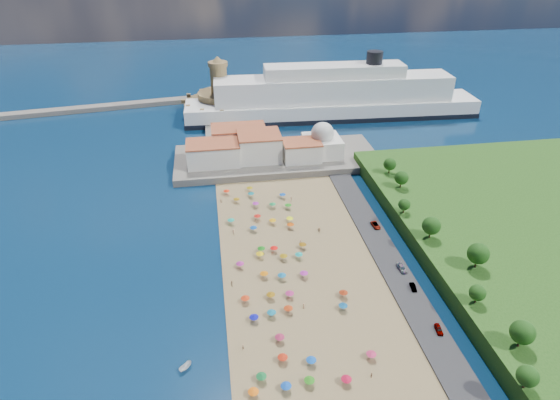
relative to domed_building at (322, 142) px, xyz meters
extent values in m
plane|color=#071938|center=(-30.00, -71.00, -8.97)|extent=(700.00, 700.00, 0.00)
cube|color=#59544C|center=(-20.00, 2.00, -7.47)|extent=(90.00, 36.00, 3.00)
cube|color=#59544C|center=(-42.00, 37.00, -7.77)|extent=(18.00, 70.00, 2.40)
cube|color=#59544C|center=(-140.00, 82.00, -7.67)|extent=(199.03, 34.77, 2.60)
cube|color=silver|center=(-48.00, -2.00, -1.47)|extent=(22.00, 14.00, 9.00)
cube|color=silver|center=(-28.00, 0.00, -0.47)|extent=(18.00, 16.00, 11.00)
cube|color=silver|center=(-10.00, -4.00, -1.97)|extent=(16.00, 12.00, 8.00)
cube|color=silver|center=(-36.00, 12.00, -0.97)|extent=(24.00, 14.00, 10.00)
cube|color=silver|center=(0.00, 0.00, -1.97)|extent=(16.00, 16.00, 8.00)
sphere|color=silver|center=(0.00, 0.00, 4.03)|extent=(10.00, 10.00, 10.00)
cylinder|color=silver|center=(0.00, 0.00, 7.83)|extent=(1.20, 1.20, 1.60)
cylinder|color=olive|center=(-42.00, 67.00, -4.97)|extent=(40.00, 40.00, 8.00)
cylinder|color=olive|center=(-42.00, 67.00, 1.53)|extent=(24.00, 24.00, 5.00)
cylinder|color=olive|center=(-42.00, 67.00, 11.03)|extent=(9.00, 9.00, 14.00)
cylinder|color=olive|center=(-42.00, 67.00, 19.23)|extent=(10.40, 10.40, 2.40)
cone|color=olive|center=(-42.00, 67.00, 21.93)|extent=(6.00, 6.00, 3.00)
cube|color=black|center=(18.67, 54.32, -7.68)|extent=(161.14, 30.03, 2.58)
cube|color=white|center=(18.67, 54.32, -4.19)|extent=(160.12, 29.59, 9.56)
cube|color=white|center=(18.67, 54.32, 6.96)|extent=(128.11, 24.09, 12.75)
cube|color=white|center=(18.67, 54.32, 16.52)|extent=(74.88, 17.77, 6.37)
cylinder|color=black|center=(39.90, 53.49, 22.89)|extent=(8.50, 8.50, 6.37)
cylinder|color=gray|center=(-43.15, -118.09, -7.72)|extent=(0.07, 0.07, 2.00)
cone|color=orange|center=(-43.15, -118.09, -6.82)|extent=(2.50, 2.50, 0.60)
cylinder|color=gray|center=(-34.67, -28.85, -7.72)|extent=(0.07, 0.07, 2.00)
cone|color=#0D6F7B|center=(-34.67, -28.85, -6.82)|extent=(2.50, 2.50, 0.60)
cylinder|color=gray|center=(-40.60, -32.31, -7.72)|extent=(0.07, 0.07, 2.00)
cone|color=#8A650C|center=(-40.60, -32.31, -6.82)|extent=(2.50, 2.50, 0.60)
cylinder|color=gray|center=(-31.09, -93.41, -7.72)|extent=(0.07, 0.07, 2.00)
cone|color=#B5350E|center=(-31.09, -93.41, -6.82)|extent=(2.50, 2.50, 0.60)
cylinder|color=gray|center=(-40.61, -95.27, -7.72)|extent=(0.07, 0.07, 2.00)
cone|color=#0C0EA7|center=(-40.61, -95.27, -6.82)|extent=(2.50, 2.50, 0.60)
cylinder|color=gray|center=(-16.17, -94.64, -7.72)|extent=(0.07, 0.07, 2.00)
cone|color=#0E5084|center=(-16.17, -94.64, -6.82)|extent=(2.50, 2.50, 0.60)
cylinder|color=gray|center=(-35.77, -94.24, -7.72)|extent=(0.07, 0.07, 2.00)
cone|color=#0E6989|center=(-35.77, -94.24, -6.82)|extent=(2.50, 2.50, 0.60)
cylinder|color=gray|center=(-30.99, -65.56, -7.72)|extent=(0.07, 0.07, 2.00)
cone|color=red|center=(-30.99, -65.56, -6.82)|extent=(2.50, 2.50, 0.60)
cylinder|color=gray|center=(-36.29, -52.72, -7.72)|extent=(0.07, 0.07, 2.00)
cone|color=#0C4AA6|center=(-36.29, -52.72, -6.82)|extent=(2.50, 2.50, 0.60)
cylinder|color=gray|center=(-22.96, -48.81, -7.72)|extent=(0.07, 0.07, 2.00)
cone|color=#F4FF0D|center=(-22.96, -48.81, -6.82)|extent=(2.50, 2.50, 0.60)
cylinder|color=gray|center=(-13.93, -111.94, -7.72)|extent=(0.07, 0.07, 2.00)
cone|color=#C42A58|center=(-13.93, -111.94, -6.82)|extent=(2.50, 2.50, 0.60)
cylinder|color=gray|center=(-30.26, -117.02, -7.72)|extent=(0.07, 0.07, 2.00)
cone|color=#257E16|center=(-30.26, -117.02, -6.82)|extent=(2.50, 2.50, 0.60)
cylinder|color=gray|center=(-35.75, -117.70, -7.72)|extent=(0.07, 0.07, 2.00)
cone|color=#0D45B1|center=(-35.75, -117.70, -6.82)|extent=(2.50, 2.50, 0.60)
cylinder|color=gray|center=(-42.41, -71.93, -7.72)|extent=(0.07, 0.07, 2.00)
cone|color=#9D217D|center=(-42.41, -71.93, -6.82)|extent=(2.50, 2.50, 0.60)
cylinder|color=gray|center=(-34.78, -24.24, -7.72)|extent=(0.07, 0.07, 2.00)
cone|color=#907B0D|center=(-34.78, -24.24, -6.82)|extent=(2.50, 2.50, 0.60)
cylinder|color=gray|center=(-34.09, -45.50, -7.72)|extent=(0.07, 0.07, 2.00)
cone|color=red|center=(-34.09, -45.50, -6.82)|extent=(2.50, 2.50, 0.60)
cylinder|color=gray|center=(-35.03, -87.24, -7.72)|extent=(0.07, 0.07, 2.00)
cone|color=#8D5F0C|center=(-35.03, -87.24, -6.82)|extent=(2.50, 2.50, 0.60)
cylinder|color=gray|center=(-29.09, -49.14, -7.72)|extent=(0.07, 0.07, 2.00)
cone|color=#F3AA0D|center=(-29.09, -49.14, -6.82)|extent=(2.50, 2.50, 0.60)
cylinder|color=gray|center=(-21.88, -118.03, -7.72)|extent=(0.07, 0.07, 2.00)
cone|color=#B10E30|center=(-21.88, -118.03, -6.82)|extent=(2.50, 2.50, 0.60)
cylinder|color=gray|center=(-35.07, -65.12, -7.72)|extent=(0.07, 0.07, 2.00)
cone|color=#167915|center=(-35.07, -65.12, -6.82)|extent=(2.50, 2.50, 0.60)
cylinder|color=gray|center=(-42.21, -87.64, -7.72)|extent=(0.07, 0.07, 2.00)
cone|color=red|center=(-42.21, -87.64, -6.82)|extent=(2.50, 2.50, 0.60)
cylinder|color=gray|center=(-14.66, -89.59, -7.72)|extent=(0.07, 0.07, 2.00)
cone|color=maroon|center=(-14.66, -89.59, -6.82)|extent=(2.50, 2.50, 0.60)
cylinder|color=gray|center=(-34.95, -103.18, -7.72)|extent=(0.07, 0.07, 2.00)
cone|color=#9B2146|center=(-34.95, -103.18, -6.82)|extent=(2.50, 2.50, 0.60)
cylinder|color=gray|center=(-27.61, -38.10, -7.72)|extent=(0.07, 0.07, 2.00)
cone|color=#16803F|center=(-27.61, -38.10, -6.82)|extent=(2.50, 2.50, 0.60)
cylinder|color=gray|center=(-35.73, -77.80, -7.72)|extent=(0.07, 0.07, 2.00)
cone|color=orange|center=(-35.73, -77.80, -6.82)|extent=(2.50, 2.50, 0.60)
cylinder|color=gray|center=(-23.37, -52.83, -7.72)|extent=(0.07, 0.07, 2.00)
cone|color=#D84E09|center=(-23.37, -52.83, -6.82)|extent=(2.50, 2.50, 0.60)
cylinder|color=gray|center=(-28.61, -70.16, -7.72)|extent=(0.07, 0.07, 2.00)
cone|color=#97740D|center=(-28.61, -70.16, -6.82)|extent=(2.50, 2.50, 0.60)
cylinder|color=gray|center=(-30.63, -79.39, -7.72)|extent=(0.07, 0.07, 2.00)
cone|color=#106394|center=(-30.63, -79.39, -6.82)|extent=(2.50, 2.50, 0.60)
cylinder|color=gray|center=(-33.74, -36.57, -7.72)|extent=(0.07, 0.07, 2.00)
cone|color=purple|center=(-33.74, -36.57, -6.82)|extent=(2.50, 2.50, 0.60)
cylinder|color=gray|center=(-21.52, -65.04, -7.72)|extent=(0.07, 0.07, 2.00)
cone|color=#7E520B|center=(-21.52, -65.04, -6.82)|extent=(2.50, 2.50, 0.60)
cylinder|color=gray|center=(-35.81, -67.88, -7.72)|extent=(0.07, 0.07, 2.00)
cone|color=yellow|center=(-35.81, -67.88, -6.82)|extent=(2.50, 2.50, 0.60)
cylinder|color=gray|center=(-22.77, -31.53, -7.72)|extent=(0.07, 0.07, 2.00)
cone|color=#0C43A1|center=(-22.77, -31.53, -6.82)|extent=(2.50, 2.50, 0.60)
cylinder|color=gray|center=(-28.64, -111.46, -7.72)|extent=(0.07, 0.07, 2.00)
cone|color=#0E4DB8|center=(-28.64, -111.46, -6.82)|extent=(2.50, 2.50, 0.60)
cylinder|color=gray|center=(-23.94, -79.41, -7.72)|extent=(0.07, 0.07, 2.00)
cone|color=#B025A1|center=(-23.94, -79.41, -6.82)|extent=(2.50, 2.50, 0.60)
cylinder|color=gray|center=(-40.93, -114.28, -7.72)|extent=(0.07, 0.07, 2.00)
cone|color=#11632B|center=(-40.93, -114.28, -6.82)|extent=(2.50, 2.50, 0.60)
cylinder|color=gray|center=(-43.99, -25.42, -7.72)|extent=(0.07, 0.07, 2.00)
cone|color=red|center=(-43.99, -25.42, -6.82)|extent=(2.50, 2.50, 0.60)
cylinder|color=gray|center=(-29.67, -87.53, -7.72)|extent=(0.07, 0.07, 2.00)
cone|color=#AA2468|center=(-29.67, -87.53, -6.82)|extent=(2.50, 2.50, 0.60)
cylinder|color=gray|center=(-21.98, -39.69, -7.72)|extent=(0.07, 0.07, 2.00)
cone|color=#1B8217|center=(-21.98, -39.69, -6.82)|extent=(2.50, 2.50, 0.60)
cylinder|color=gray|center=(-23.72, -70.09, -7.72)|extent=(0.07, 0.07, 2.00)
cone|color=#10958E|center=(-23.72, -70.09, -6.82)|extent=(2.50, 2.50, 0.60)
cylinder|color=gray|center=(-35.24, -109.61, -7.72)|extent=(0.07, 0.07, 2.00)
cone|color=red|center=(-35.24, -109.61, -6.82)|extent=(2.50, 2.50, 0.60)
cylinder|color=gray|center=(-43.59, -46.77, -7.72)|extent=(0.07, 0.07, 2.00)
cone|color=#109B80|center=(-43.59, -46.77, -6.82)|extent=(2.50, 2.50, 0.60)
imported|color=tan|center=(-21.67, -62.05, -7.95)|extent=(0.58, 0.39, 1.55)
imported|color=tan|center=(-44.29, -104.26, -7.90)|extent=(0.50, 0.66, 1.64)
imported|color=tan|center=(-14.06, -56.48, -7.79)|extent=(1.80, 1.28, 1.87)
imported|color=tan|center=(-19.78, -33.80, -7.89)|extent=(0.77, 1.15, 1.66)
imported|color=tan|center=(-45.45, -79.62, -7.91)|extent=(0.96, 1.00, 1.62)
imported|color=tan|center=(-46.44, -31.41, -7.92)|extent=(0.92, 0.97, 1.62)
imported|color=tan|center=(-34.90, -47.33, -7.89)|extent=(0.82, 0.95, 1.68)
imported|color=tan|center=(-43.13, -53.05, -7.83)|extent=(1.34, 1.16, 1.80)
imported|color=tan|center=(-34.43, -109.01, -7.87)|extent=(1.56, 1.37, 1.71)
imported|color=tan|center=(-26.59, -92.36, -7.87)|extent=(0.59, 0.86, 1.71)
imported|color=tan|center=(-15.60, -117.26, -7.91)|extent=(0.75, 1.04, 1.64)
imported|color=white|center=(-58.32, -108.03, -8.25)|extent=(3.67, 3.68, 1.46)
imported|color=gray|center=(6.00, -106.42, -7.61)|extent=(2.08, 4.07, 1.33)
imported|color=gray|center=(6.00, -81.08, -7.59)|extent=(2.27, 4.86, 1.37)
imported|color=gray|center=(6.00, -89.79, -7.67)|extent=(1.70, 3.82, 1.22)
imported|color=gray|center=(6.00, -56.98, -7.61)|extent=(2.60, 4.96, 1.33)
cylinder|color=#382314|center=(13.55, -129.09, -1.69)|extent=(0.50, 0.50, 2.57)
sphere|color=#14380F|center=(13.55, -129.09, 0.62)|extent=(4.62, 4.62, 4.62)
cylinder|color=#382314|center=(19.14, -118.35, -1.39)|extent=(0.50, 0.50, 3.16)
sphere|color=#14380F|center=(19.14, -118.35, 1.45)|extent=(5.69, 5.69, 5.69)
cylinder|color=#382314|center=(16.70, -103.10, -1.78)|extent=(0.50, 0.50, 2.40)
sphere|color=#14380F|center=(16.70, -103.10, 0.38)|extent=(4.31, 4.31, 4.31)
cylinder|color=#382314|center=(24.25, -89.28, -1.26)|extent=(0.50, 0.50, 3.44)
sphere|color=#14380F|center=(24.25, -89.28, 1.84)|extent=(6.18, 6.18, 6.18)
cylinder|color=#382314|center=(17.56, -73.20, -1.37)|extent=(0.50, 0.50, 3.21)
sphere|color=#14380F|center=(17.56, -73.20, 1.52)|extent=(5.78, 5.78, 5.78)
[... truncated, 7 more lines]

